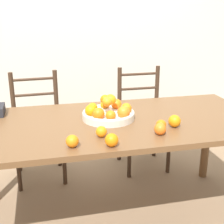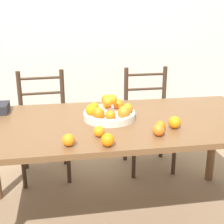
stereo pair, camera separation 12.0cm
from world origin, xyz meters
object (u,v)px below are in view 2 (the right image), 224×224
orange_loose_4 (99,131)px  chair_left (44,127)px  orange_loose_3 (160,126)px  orange_loose_1 (159,130)px  orange_loose_0 (108,140)px  fruit_bowl (109,112)px  orange_loose_5 (69,140)px  orange_loose_2 (175,122)px  chair_right (148,121)px

orange_loose_4 → chair_left: size_ratio=0.07×
orange_loose_3 → orange_loose_4: (-0.38, -0.03, 0.00)m
orange_loose_1 → orange_loose_0: bearing=-163.2°
fruit_bowl → orange_loose_4: 0.31m
orange_loose_3 → orange_loose_5: orange_loose_5 is taller
fruit_bowl → orange_loose_5: bearing=-126.0°
chair_left → orange_loose_1: bearing=-58.5°
fruit_bowl → orange_loose_2: (0.37, -0.24, -0.01)m
orange_loose_0 → chair_right: (0.56, 1.14, -0.34)m
orange_loose_3 → orange_loose_4: size_ratio=0.97×
chair_left → orange_loose_3: bearing=-55.1°
orange_loose_5 → chair_left: chair_left is taller
fruit_bowl → orange_loose_5: (-0.29, -0.40, -0.01)m
orange_loose_2 → orange_loose_3: (-0.10, -0.02, -0.01)m
orange_loose_5 → chair_right: (0.77, 1.10, -0.34)m
orange_loose_3 → orange_loose_4: orange_loose_4 is taller
fruit_bowl → orange_loose_0: (-0.08, -0.44, -0.01)m
orange_loose_1 → orange_loose_4: bearing=172.4°
orange_loose_4 → chair_left: bearing=110.8°
orange_loose_5 → chair_right: 1.39m
chair_right → orange_loose_4: bearing=-121.2°
orange_loose_1 → chair_left: (-0.73, 1.04, -0.34)m
orange_loose_5 → chair_left: 1.17m
chair_left → orange_loose_5: bearing=-83.1°
orange_loose_0 → orange_loose_3: 0.39m
orange_loose_3 → chair_right: bearing=77.7°
orange_loose_4 → fruit_bowl: bearing=69.9°
orange_loose_2 → chair_right: (0.11, 0.94, -0.34)m
orange_loose_1 → orange_loose_3: orange_loose_1 is taller
orange_loose_2 → chair_left: 1.32m
chair_left → orange_loose_4: bearing=-72.5°
orange_loose_0 → orange_loose_3: (0.35, 0.17, -0.01)m
fruit_bowl → orange_loose_2: size_ratio=4.49×
chair_left → orange_loose_0: bearing=-73.6°
fruit_bowl → chair_left: chair_left is taller
orange_loose_3 → chair_left: (-0.76, 0.97, -0.33)m
orange_loose_0 → orange_loose_3: size_ratio=1.17×
fruit_bowl → chair_right: bearing=55.4°
orange_loose_0 → orange_loose_2: size_ratio=0.95×
orange_loose_1 → orange_loose_4: 0.35m
orange_loose_0 → chair_right: 1.32m
fruit_bowl → orange_loose_0: 0.44m
orange_loose_0 → orange_loose_2: bearing=23.4°
orange_loose_0 → orange_loose_2: orange_loose_2 is taller
orange_loose_0 → orange_loose_5: size_ratio=1.06×
fruit_bowl → chair_left: 0.92m
orange_loose_2 → chair_right: 1.01m
fruit_bowl → chair_right: size_ratio=0.37×
orange_loose_2 → orange_loose_1: bearing=-143.7°
orange_loose_5 → chair_left: (-0.20, 1.10, -0.34)m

